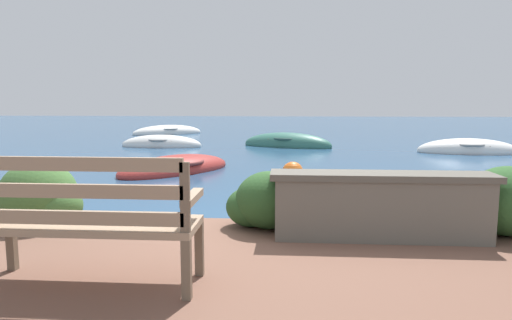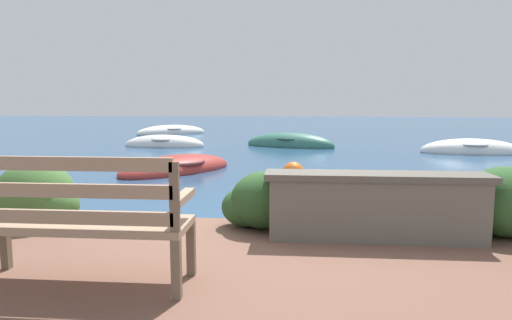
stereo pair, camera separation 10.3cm
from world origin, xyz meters
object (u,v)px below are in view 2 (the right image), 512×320
park_bench (78,218)px  rowboat_distant (171,133)px  rowboat_nearest (177,169)px  mooring_buoy (293,173)px  rowboat_mid (471,151)px  rowboat_far (164,145)px  rowboat_outer (290,145)px

park_bench → rowboat_distant: park_bench is taller
rowboat_nearest → mooring_buoy: 2.55m
rowboat_mid → mooring_buoy: 6.79m
park_bench → mooring_buoy: park_bench is taller
rowboat_far → rowboat_distant: size_ratio=0.82×
mooring_buoy → rowboat_outer: bearing=91.4°
park_bench → rowboat_outer: park_bench is taller
rowboat_nearest → rowboat_mid: rowboat_mid is taller
rowboat_mid → rowboat_far: size_ratio=1.08×
park_bench → rowboat_outer: bearing=77.5°
rowboat_outer → rowboat_distant: bearing=-24.4°
rowboat_nearest → rowboat_far: bearing=54.9°
park_bench → mooring_buoy: (1.44, 6.09, -0.63)m
rowboat_mid → rowboat_distant: 12.68m
rowboat_nearest → rowboat_mid: 8.59m
rowboat_far → mooring_buoy: bearing=-51.6°
park_bench → rowboat_distant: 17.93m
rowboat_mid → rowboat_distant: size_ratio=0.89×
rowboat_far → park_bench: bearing=-75.3°
rowboat_nearest → rowboat_distant: size_ratio=0.93×
rowboat_nearest → rowboat_mid: size_ratio=1.04×
park_bench → rowboat_mid: park_bench is taller
park_bench → rowboat_outer: (1.30, 12.06, -0.64)m
park_bench → mooring_buoy: bearing=70.3°
park_bench → rowboat_nearest: bearing=92.8°
rowboat_mid → rowboat_distant: bearing=152.7°
rowboat_outer → rowboat_far: bearing=24.9°
park_bench → rowboat_nearest: park_bench is taller
park_bench → rowboat_nearest: (-1.06, 6.57, -0.65)m
rowboat_nearest → rowboat_distant: bearing=51.9°
rowboat_outer → mooring_buoy: 5.97m
park_bench → mooring_buoy: size_ratio=3.15×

